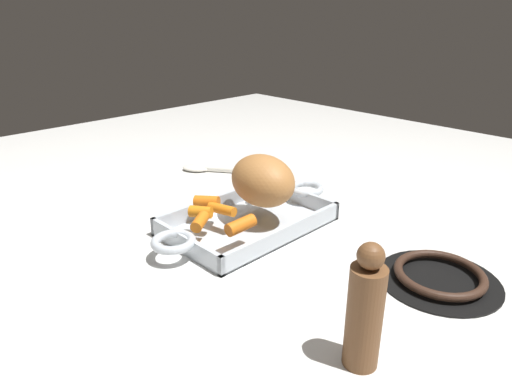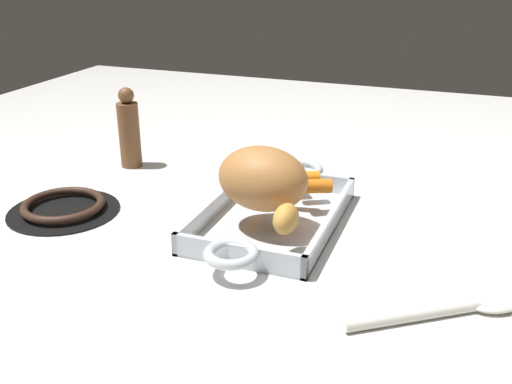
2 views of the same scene
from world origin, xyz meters
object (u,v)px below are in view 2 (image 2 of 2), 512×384
(baby_carrot_long, at_px, (294,170))
(potato_golden_small, at_px, (286,219))
(baby_carrot_southeast, at_px, (253,173))
(baby_carrot_short, at_px, (292,185))
(roasting_dish, at_px, (273,216))
(stove_burner_rear, at_px, (63,207))
(serving_spoon, at_px, (455,308))
(pepper_mill, at_px, (129,131))
(baby_carrot_center_left, at_px, (317,186))
(pork_roast, at_px, (263,179))
(baby_carrot_northeast, at_px, (307,177))

(baby_carrot_long, relative_size, potato_golden_small, 0.81)
(baby_carrot_southeast, xyz_separation_m, baby_carrot_long, (-0.04, 0.06, -0.00))
(baby_carrot_short, bearing_deg, roasting_dish, -16.19)
(stove_burner_rear, distance_m, serving_spoon, 0.64)
(pepper_mill, bearing_deg, roasting_dish, 66.59)
(serving_spoon, bearing_deg, potato_golden_small, 130.27)
(potato_golden_small, bearing_deg, roasting_dish, -151.94)
(roasting_dish, xyz_separation_m, baby_carrot_center_left, (-0.05, 0.06, 0.04))
(roasting_dish, distance_m, stove_burner_rear, 0.35)
(roasting_dish, bearing_deg, baby_carrot_short, 163.81)
(pork_roast, xyz_separation_m, stove_burner_rear, (0.05, -0.34, -0.08))
(roasting_dish, bearing_deg, serving_spoon, 60.76)
(stove_burner_rear, bearing_deg, baby_carrot_southeast, 119.14)
(baby_carrot_southeast, xyz_separation_m, pepper_mill, (-0.08, -0.29, 0.02))
(stove_burner_rear, bearing_deg, potato_golden_small, 87.22)
(baby_carrot_center_left, height_order, pepper_mill, pepper_mill)
(baby_carrot_southeast, bearing_deg, potato_golden_small, 33.09)
(baby_carrot_northeast, relative_size, stove_burner_rear, 0.22)
(baby_carrot_short, distance_m, potato_golden_small, 0.16)
(baby_carrot_short, distance_m, pepper_mill, 0.38)
(baby_carrot_northeast, relative_size, pepper_mill, 0.26)
(serving_spoon, bearing_deg, baby_carrot_long, 101.12)
(baby_carrot_short, bearing_deg, baby_carrot_northeast, 157.36)
(potato_golden_small, bearing_deg, stove_burner_rear, -92.78)
(baby_carrot_southeast, distance_m, serving_spoon, 0.42)
(baby_carrot_short, height_order, stove_burner_rear, baby_carrot_short)
(baby_carrot_long, xyz_separation_m, pepper_mill, (-0.04, -0.35, 0.02))
(stove_burner_rear, xyz_separation_m, serving_spoon, (0.08, 0.63, -0.00))
(pepper_mill, bearing_deg, baby_carrot_northeast, 80.57)
(baby_carrot_center_left, relative_size, potato_golden_small, 0.86)
(baby_carrot_southeast, relative_size, baby_carrot_short, 0.95)
(baby_carrot_center_left, bearing_deg, baby_carrot_long, -136.07)
(baby_carrot_center_left, bearing_deg, baby_carrot_southeast, -100.00)
(serving_spoon, bearing_deg, stove_burner_rear, 137.55)
(baby_carrot_northeast, relative_size, baby_carrot_short, 0.73)
(baby_carrot_southeast, distance_m, potato_golden_small, 0.21)
(baby_carrot_center_left, bearing_deg, roasting_dish, -46.37)
(baby_carrot_southeast, bearing_deg, baby_carrot_long, 123.46)
(roasting_dish, xyz_separation_m, pepper_mill, (-0.15, -0.35, 0.06))
(roasting_dish, relative_size, baby_carrot_short, 7.37)
(baby_carrot_center_left, distance_m, serving_spoon, 0.32)
(baby_carrot_northeast, distance_m, stove_burner_rear, 0.41)
(baby_carrot_center_left, bearing_deg, pork_roast, -35.38)
(serving_spoon, distance_m, pepper_mill, 0.72)
(serving_spoon, bearing_deg, baby_carrot_center_left, 101.75)
(baby_carrot_long, distance_m, potato_golden_small, 0.22)
(roasting_dish, xyz_separation_m, baby_carrot_northeast, (-0.09, 0.03, 0.04))
(serving_spoon, relative_size, pepper_mill, 1.31)
(baby_carrot_center_left, relative_size, pepper_mill, 0.29)
(baby_carrot_northeast, bearing_deg, baby_carrot_center_left, 37.01)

